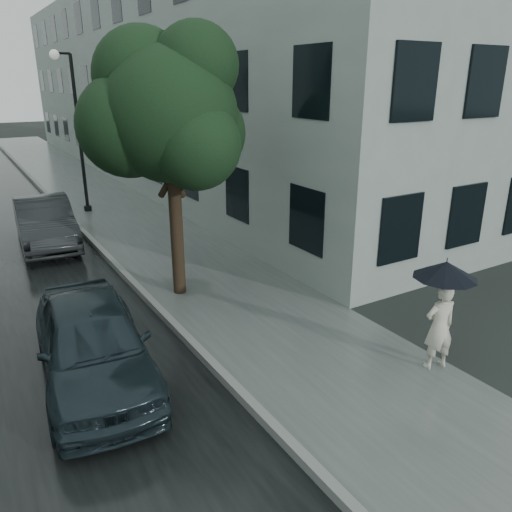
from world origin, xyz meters
TOP-DOWN VIEW (x-y plane):
  - ground at (0.00, 0.00)m, footprint 120.00×120.00m
  - sidewalk at (0.25, 12.00)m, footprint 3.50×60.00m
  - kerb_near at (-1.57, 12.00)m, footprint 0.15×60.00m
  - building_near at (5.47, 19.50)m, footprint 7.02×36.00m
  - pedestrian at (1.70, -1.00)m, footprint 0.62×0.48m
  - umbrella at (1.72, -0.96)m, footprint 1.28×1.28m
  - street_tree at (-0.75, 4.36)m, footprint 3.66×3.33m
  - lamp_post at (-0.84, 13.07)m, footprint 0.83×0.42m
  - car_near at (-3.34, 1.58)m, footprint 2.05×4.22m
  - car_far at (-2.73, 9.56)m, footprint 1.71×4.30m

SIDE VIEW (x-z plane):
  - ground at x=0.00m, z-range 0.00..0.00m
  - sidewalk at x=0.25m, z-range 0.00..0.01m
  - kerb_near at x=-1.57m, z-range 0.00..0.15m
  - car_near at x=-3.34m, z-range 0.01..1.39m
  - car_far at x=-2.73m, z-range 0.01..1.40m
  - pedestrian at x=1.70m, z-range 0.01..1.53m
  - umbrella at x=1.72m, z-range 1.26..2.28m
  - lamp_post at x=-0.84m, z-range 0.39..5.99m
  - street_tree at x=-0.75m, z-range 1.11..6.90m
  - building_near at x=5.47m, z-range 0.00..9.00m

